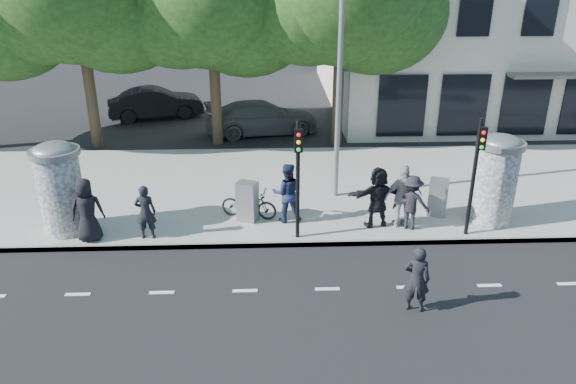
{
  "coord_description": "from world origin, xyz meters",
  "views": [
    {
      "loc": [
        -1.41,
        -10.11,
        7.61
      ],
      "look_at": [
        -0.88,
        3.5,
        1.68
      ],
      "focal_mm": 35.0,
      "sensor_mm": 36.0,
      "label": 1
    }
  ],
  "objects_px": {
    "ad_column_left": "(60,186)",
    "ped_c": "(287,193)",
    "ad_column_right": "(496,177)",
    "ped_f": "(378,197)",
    "car_mid": "(155,103)",
    "ped_e": "(403,196)",
    "ped_d": "(411,202)",
    "car_right": "(262,117)",
    "man_road": "(417,279)",
    "street_lamp": "(341,52)",
    "traffic_pole_near": "(298,169)",
    "bicycle": "(249,204)",
    "cabinet_left": "(247,201)",
    "ped_b": "(146,212)",
    "cabinet_right": "(438,197)",
    "traffic_pole_far": "(476,166)",
    "ped_a": "(87,210)"
  },
  "relations": [
    {
      "from": "man_road",
      "to": "car_right",
      "type": "distance_m",
      "value": 14.01
    },
    {
      "from": "street_lamp",
      "to": "bicycle",
      "type": "xyz_separation_m",
      "value": [
        -2.79,
        -1.48,
        -4.19
      ]
    },
    {
      "from": "ped_e",
      "to": "ped_f",
      "type": "relative_size",
      "value": 1.04
    },
    {
      "from": "ped_a",
      "to": "ped_b",
      "type": "bearing_deg",
      "value": 172.57
    },
    {
      "from": "ad_column_right",
      "to": "ped_c",
      "type": "bearing_deg",
      "value": 178.22
    },
    {
      "from": "ped_e",
      "to": "ped_f",
      "type": "height_order",
      "value": "ped_e"
    },
    {
      "from": "ad_column_left",
      "to": "car_mid",
      "type": "distance_m",
      "value": 12.3
    },
    {
      "from": "cabinet_left",
      "to": "car_right",
      "type": "distance_m",
      "value": 9.09
    },
    {
      "from": "ad_column_left",
      "to": "ped_c",
      "type": "distance_m",
      "value": 6.37
    },
    {
      "from": "ped_a",
      "to": "ad_column_left",
      "type": "bearing_deg",
      "value": -44.93
    },
    {
      "from": "ped_c",
      "to": "ped_d",
      "type": "bearing_deg",
      "value": 169.21
    },
    {
      "from": "ad_column_left",
      "to": "cabinet_left",
      "type": "bearing_deg",
      "value": 5.29
    },
    {
      "from": "ped_a",
      "to": "ped_e",
      "type": "height_order",
      "value": "ped_e"
    },
    {
      "from": "traffic_pole_far",
      "to": "ped_f",
      "type": "relative_size",
      "value": 1.88
    },
    {
      "from": "man_road",
      "to": "ad_column_left",
      "type": "bearing_deg",
      "value": -8.61
    },
    {
      "from": "traffic_pole_near",
      "to": "cabinet_right",
      "type": "xyz_separation_m",
      "value": [
        4.31,
        1.33,
        -1.5
      ]
    },
    {
      "from": "ped_c",
      "to": "man_road",
      "type": "distance_m",
      "value": 5.18
    },
    {
      "from": "ad_column_left",
      "to": "cabinet_right",
      "type": "bearing_deg",
      "value": 3.25
    },
    {
      "from": "ped_e",
      "to": "cabinet_left",
      "type": "xyz_separation_m",
      "value": [
        -4.49,
        0.56,
        -0.34
      ]
    },
    {
      "from": "ped_d",
      "to": "car_right",
      "type": "xyz_separation_m",
      "value": [
        -4.31,
        9.79,
        -0.24
      ]
    },
    {
      "from": "ad_column_left",
      "to": "ad_column_right",
      "type": "relative_size",
      "value": 1.0
    },
    {
      "from": "street_lamp",
      "to": "ped_e",
      "type": "distance_m",
      "value": 4.62
    },
    {
      "from": "street_lamp",
      "to": "ped_b",
      "type": "xyz_separation_m",
      "value": [
        -5.59,
        -2.67,
        -3.85
      ]
    },
    {
      "from": "ped_d",
      "to": "car_mid",
      "type": "bearing_deg",
      "value": -31.22
    },
    {
      "from": "ad_column_left",
      "to": "ped_f",
      "type": "xyz_separation_m",
      "value": [
        8.93,
        -0.04,
        -0.48
      ]
    },
    {
      "from": "ad_column_right",
      "to": "car_mid",
      "type": "xyz_separation_m",
      "value": [
        -12.0,
        12.07,
        -0.8
      ]
    },
    {
      "from": "ped_e",
      "to": "car_mid",
      "type": "xyz_separation_m",
      "value": [
        -9.27,
        12.35,
        -0.36
      ]
    },
    {
      "from": "cabinet_right",
      "to": "car_right",
      "type": "height_order",
      "value": "car_right"
    },
    {
      "from": "traffic_pole_far",
      "to": "ped_f",
      "type": "height_order",
      "value": "traffic_pole_far"
    },
    {
      "from": "traffic_pole_near",
      "to": "cabinet_left",
      "type": "height_order",
      "value": "traffic_pole_near"
    },
    {
      "from": "street_lamp",
      "to": "ped_f",
      "type": "distance_m",
      "value": 4.42
    },
    {
      "from": "bicycle",
      "to": "cabinet_left",
      "type": "relative_size",
      "value": 1.42
    },
    {
      "from": "ad_column_left",
      "to": "ped_d",
      "type": "bearing_deg",
      "value": -1.31
    },
    {
      "from": "car_mid",
      "to": "car_right",
      "type": "distance_m",
      "value": 5.83
    },
    {
      "from": "car_mid",
      "to": "traffic_pole_far",
      "type": "bearing_deg",
      "value": -155.43
    },
    {
      "from": "ped_e",
      "to": "car_right",
      "type": "height_order",
      "value": "ped_e"
    },
    {
      "from": "ad_column_right",
      "to": "traffic_pole_near",
      "type": "xyz_separation_m",
      "value": [
        -5.8,
        -0.91,
        0.69
      ]
    },
    {
      "from": "ped_a",
      "to": "ped_f",
      "type": "distance_m",
      "value": 8.1
    },
    {
      "from": "ped_f",
      "to": "cabinet_left",
      "type": "xyz_separation_m",
      "value": [
        -3.76,
        0.52,
        -0.3
      ]
    },
    {
      "from": "traffic_pole_near",
      "to": "ped_e",
      "type": "height_order",
      "value": "traffic_pole_near"
    },
    {
      "from": "ad_column_right",
      "to": "ped_e",
      "type": "bearing_deg",
      "value": -174.13
    },
    {
      "from": "ped_c",
      "to": "man_road",
      "type": "bearing_deg",
      "value": 121.15
    },
    {
      "from": "ped_c",
      "to": "ped_e",
      "type": "distance_m",
      "value": 3.35
    },
    {
      "from": "cabinet_left",
      "to": "car_right",
      "type": "height_order",
      "value": "car_right"
    },
    {
      "from": "ped_f",
      "to": "car_mid",
      "type": "relative_size",
      "value": 0.4
    },
    {
      "from": "ped_a",
      "to": "ped_d",
      "type": "distance_m",
      "value": 9.03
    },
    {
      "from": "ped_f",
      "to": "ped_b",
      "type": "bearing_deg",
      "value": -4.2
    },
    {
      "from": "traffic_pole_far",
      "to": "ped_e",
      "type": "distance_m",
      "value": 2.17
    },
    {
      "from": "ad_column_right",
      "to": "ped_c",
      "type": "height_order",
      "value": "ad_column_right"
    },
    {
      "from": "street_lamp",
      "to": "ped_f",
      "type": "xyz_separation_m",
      "value": [
        0.93,
        -2.17,
        -3.74
      ]
    }
  ]
}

